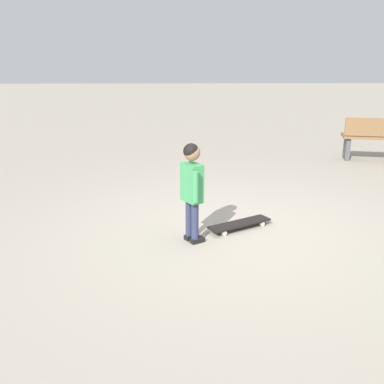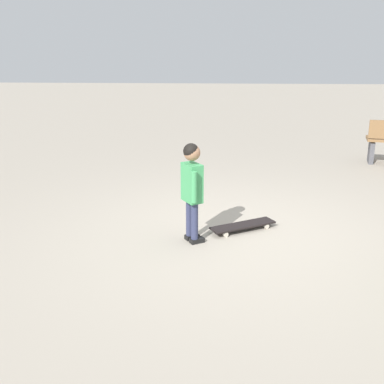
{
  "view_description": "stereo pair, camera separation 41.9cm",
  "coord_description": "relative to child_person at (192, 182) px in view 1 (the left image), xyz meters",
  "views": [
    {
      "loc": [
        4.74,
        -0.69,
        1.94
      ],
      "look_at": [
        0.22,
        -0.57,
        0.55
      ],
      "focal_mm": 42.93,
      "sensor_mm": 36.0,
      "label": 1
    },
    {
      "loc": [
        4.73,
        -0.27,
        1.94
      ],
      "look_at": [
        0.22,
        -0.57,
        0.55
      ],
      "focal_mm": 42.93,
      "sensor_mm": 36.0,
      "label": 2
    }
  ],
  "objects": [
    {
      "name": "skateboard",
      "position": [
        -0.35,
        0.55,
        -0.6
      ],
      "size": [
        0.56,
        0.76,
        0.07
      ],
      "color": "black",
      "rests_on": "ground"
    },
    {
      "name": "child_person",
      "position": [
        0.0,
        0.0,
        0.0
      ],
      "size": [
        0.41,
        0.26,
        1.06
      ],
      "color": "#2D3351",
      "rests_on": "ground"
    },
    {
      "name": "ground_plane",
      "position": [
        -0.22,
        0.57,
        -0.66
      ],
      "size": [
        50.0,
        50.0,
        0.0
      ],
      "primitive_type": "plane",
      "color": "#9E9384"
    }
  ]
}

